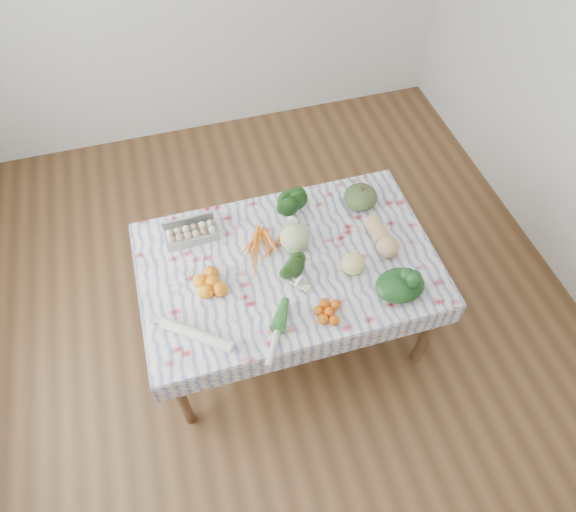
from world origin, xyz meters
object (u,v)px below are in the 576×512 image
object	(u,v)px
egg_carton	(192,235)
butternut_squash	(382,236)
grapefruit	(353,264)
dining_table	(288,271)
kabocha_squash	(361,197)
cabbage	(295,238)

from	to	relation	value
egg_carton	butternut_squash	size ratio (longest dim) A/B	1.12
butternut_squash	grapefruit	distance (m)	0.26
butternut_squash	grapefruit	size ratio (longest dim) A/B	2.12
dining_table	kabocha_squash	world-z (taller)	kabocha_squash
egg_carton	butternut_squash	bearing A→B (deg)	-19.68
cabbage	grapefruit	xyz separation A→B (m)	(0.26, -0.24, -0.02)
dining_table	egg_carton	world-z (taller)	egg_carton
dining_table	butternut_squash	bearing A→B (deg)	-1.81
cabbage	butternut_squash	distance (m)	0.50
dining_table	egg_carton	size ratio (longest dim) A/B	5.27
dining_table	egg_carton	xyz separation A→B (m)	(-0.48, 0.31, 0.12)
dining_table	butternut_squash	xyz separation A→B (m)	(0.55, -0.02, 0.15)
kabocha_squash	butternut_squash	distance (m)	0.32
butternut_squash	cabbage	bearing A→B (deg)	163.71
dining_table	grapefruit	xyz separation A→B (m)	(0.32, -0.15, 0.15)
dining_table	cabbage	distance (m)	0.20
dining_table	cabbage	xyz separation A→B (m)	(0.07, 0.09, 0.17)
egg_carton	kabocha_squash	world-z (taller)	kabocha_squash
cabbage	grapefruit	world-z (taller)	cabbage
dining_table	egg_carton	bearing A→B (deg)	147.18
dining_table	grapefruit	distance (m)	0.39
egg_carton	grapefruit	bearing A→B (deg)	-31.96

